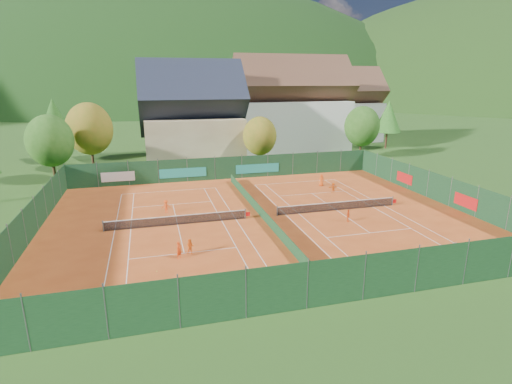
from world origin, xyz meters
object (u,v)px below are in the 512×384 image
at_px(player_right_near, 348,216).
at_px(chalet, 192,120).
at_px(hotel_block_b, 340,109).
at_px(player_left_near, 179,250).
at_px(player_right_far_a, 321,180).
at_px(player_left_far, 166,206).
at_px(hotel_block_a, 291,110).
at_px(ball_hopper, 456,245).
at_px(player_right_far_b, 333,188).
at_px(player_left_mid, 190,247).

bearing_deg(player_right_near, chalet, 50.01).
bearing_deg(chalet, hotel_block_b, 22.99).
distance_m(player_left_near, player_right_far_a, 25.09).
xyz_separation_m(player_left_near, player_left_far, (-0.39, 10.98, -0.00)).
bearing_deg(hotel_block_b, hotel_block_a, -150.26).
relative_size(hotel_block_a, hotel_block_b, 1.25).
distance_m(chalet, player_left_far, 27.49).
bearing_deg(hotel_block_a, chalet, -162.47).
height_order(chalet, hotel_block_a, hotel_block_a).
bearing_deg(ball_hopper, player_right_far_a, 94.97).
distance_m(hotel_block_b, player_right_near, 52.77).
relative_size(ball_hopper, player_left_far, 0.60).
bearing_deg(ball_hopper, player_left_near, 167.86).
xyz_separation_m(player_left_near, player_right_near, (15.88, 3.85, -0.07)).
xyz_separation_m(hotel_block_b, player_left_near, (-38.42, -51.19, -5.95)).
distance_m(player_right_far_a, player_right_far_b, 3.22).
distance_m(chalet, hotel_block_a, 19.94).
height_order(player_left_far, player_right_far_a, player_right_far_a).
distance_m(player_left_far, player_right_far_a, 20.04).
bearing_deg(player_left_far, ball_hopper, 146.51).
xyz_separation_m(player_left_far, player_right_near, (16.27, -7.13, -0.06)).
distance_m(player_right_near, player_right_far_b, 9.96).
relative_size(player_left_far, player_right_far_b, 1.10).
xyz_separation_m(chalet, player_left_near, (-5.42, -37.19, -5.95)).
relative_size(player_left_mid, player_left_far, 0.92).
distance_m(hotel_block_b, player_right_far_a, 40.21).
distance_m(chalet, player_right_far_a, 25.32).
bearing_deg(player_right_far_b, hotel_block_a, -103.21).
relative_size(chalet, player_left_far, 12.10).
relative_size(player_left_mid, player_right_far_a, 0.82).
xyz_separation_m(player_right_near, player_right_far_a, (2.98, 12.70, 0.15)).
relative_size(chalet, player_right_far_a, 10.79).
relative_size(chalet, player_right_far_b, 13.34).
distance_m(hotel_block_b, player_right_far_b, 43.00).
height_order(chalet, player_right_near, chalet).
height_order(ball_hopper, player_left_near, player_left_near).
xyz_separation_m(player_left_mid, player_right_far_b, (18.06, 12.81, -0.01)).
height_order(hotel_block_b, player_right_far_b, hotel_block_b).
xyz_separation_m(hotel_block_b, ball_hopper, (-17.74, -55.64, -6.06)).
distance_m(player_left_near, player_left_mid, 1.02).
relative_size(ball_hopper, player_left_mid, 0.65).
xyz_separation_m(ball_hopper, player_left_far, (-21.08, 15.43, 0.11)).
height_order(hotel_block_a, player_right_near, hotel_block_a).
bearing_deg(hotel_block_b, ball_hopper, -107.68).
height_order(hotel_block_a, hotel_block_b, hotel_block_a).
bearing_deg(player_left_far, hotel_block_a, -124.89).
bearing_deg(player_right_near, player_left_near, 136.22).
xyz_separation_m(player_left_far, player_right_far_b, (19.32, 2.35, -0.06)).
distance_m(hotel_block_a, player_right_near, 40.82).
height_order(chalet, player_left_near, chalet).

